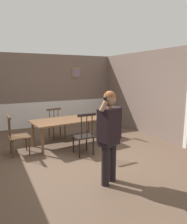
% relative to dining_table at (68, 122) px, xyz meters
% --- Properties ---
extents(ground_plane, '(8.14, 8.14, 0.00)m').
position_rel_dining_table_xyz_m(ground_plane, '(-0.13, -1.16, -0.66)').
color(ground_plane, brown).
extents(room_back_partition, '(5.81, 0.17, 2.71)m').
position_rel_dining_table_xyz_m(room_back_partition, '(-0.13, 2.55, 0.64)').
color(room_back_partition, '#756056').
rests_on(room_back_partition, ground_plane).
extents(room_right_partition, '(0.13, 7.40, 2.71)m').
position_rel_dining_table_xyz_m(room_right_partition, '(2.77, -1.16, 0.69)').
color(room_right_partition, '#756056').
rests_on(room_right_partition, ground_plane).
extents(dining_table, '(2.06, 1.15, 0.74)m').
position_rel_dining_table_xyz_m(dining_table, '(0.00, 0.00, 0.00)').
color(dining_table, brown).
rests_on(dining_table, ground_plane).
extents(chair_near_window, '(0.51, 0.51, 0.90)m').
position_rel_dining_table_xyz_m(chair_near_window, '(-0.09, 0.86, -0.21)').
color(chair_near_window, '#513823').
rests_on(chair_near_window, ground_plane).
extents(chair_by_doorway, '(0.48, 0.48, 1.06)m').
position_rel_dining_table_xyz_m(chair_by_doorway, '(0.08, -0.86, -0.16)').
color(chair_by_doorway, black).
rests_on(chair_by_doorway, ground_plane).
extents(chair_at_table_head, '(0.49, 0.49, 1.00)m').
position_rel_dining_table_xyz_m(chair_at_table_head, '(-1.37, -0.14, -0.18)').
color(chair_at_table_head, '#513823').
rests_on(chair_at_table_head, ground_plane).
extents(chair_opposite_corner, '(0.55, 0.55, 0.98)m').
position_rel_dining_table_xyz_m(chair_opposite_corner, '(1.37, 0.14, -0.18)').
color(chair_opposite_corner, '#513823').
rests_on(chair_opposite_corner, ground_plane).
extents(person_figure, '(0.54, 0.38, 1.69)m').
position_rel_dining_table_xyz_m(person_figure, '(-0.08, -2.35, 0.32)').
color(person_figure, black).
rests_on(person_figure, ground_plane).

